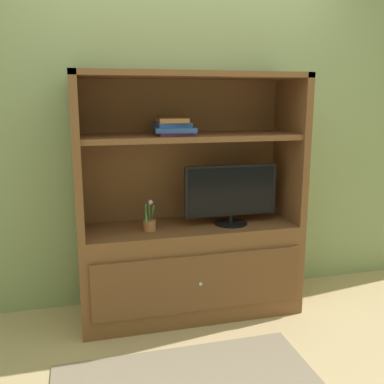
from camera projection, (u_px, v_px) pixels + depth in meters
name	position (u px, v px, depth m)	size (l,w,h in m)	color
ground_plane	(206.00, 338.00, 2.83)	(8.00, 8.00, 0.00)	tan
painted_rear_wall	(178.00, 116.00, 3.24)	(6.00, 0.10, 2.80)	#8C9E6B
media_console	(190.00, 242.00, 3.11)	(1.55, 0.53, 1.69)	brown
tv_monitor	(231.00, 194.00, 3.06)	(0.67, 0.23, 0.42)	black
potted_plant	(150.00, 224.00, 2.94)	(0.09, 0.11, 0.22)	#B26642
magazine_stack	(173.00, 127.00, 2.89)	(0.30, 0.36, 0.11)	purple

